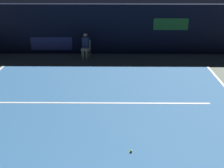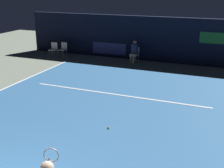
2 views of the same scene
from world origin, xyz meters
The scene contains 6 objects.
ground_plane centered at (0.00, 5.18, 0.00)m, with size 31.82×31.82×0.00m, color gray.
court_surface centered at (0.00, 5.18, 0.01)m, with size 9.77×12.35×0.01m, color #336699.
line_service centered at (0.00, 7.34, 0.01)m, with size 7.62×0.10×0.01m, color white.
back_wall centered at (0.00, 13.65, 1.30)m, with size 16.74×0.33×2.60m.
line_judge_on_chair centered at (-1.04, 12.72, 0.69)m, with size 0.49×0.57×1.32m.
tennis_ball centered at (0.89, 4.37, 0.05)m, with size 0.07×0.07×0.07m, color #CCE033.
Camera 1 is at (0.46, -2.44, 4.71)m, focal length 49.34 mm.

